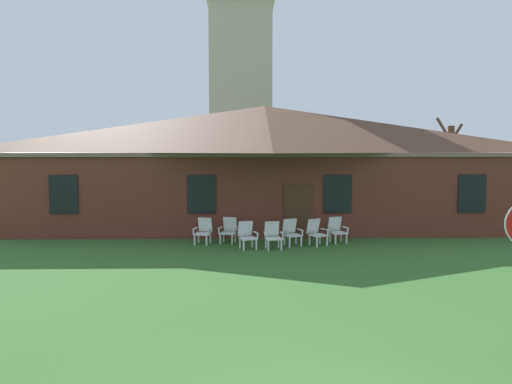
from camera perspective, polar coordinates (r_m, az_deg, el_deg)
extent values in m
cube|color=brown|center=(25.11, 0.95, 0.43)|extent=(21.23, 10.00, 3.20)
cube|color=#795B55|center=(25.04, 0.95, 4.27)|extent=(21.65, 10.20, 0.16)
pyramid|color=#4C3323|center=(25.06, 0.95, 6.97)|extent=(22.08, 10.40, 2.20)
cube|color=black|center=(21.23, -20.46, -0.25)|extent=(1.10, 0.06, 1.50)
cube|color=black|center=(20.13, -6.03, -0.23)|extent=(1.10, 0.06, 1.50)
cube|color=black|center=(20.40, 8.99, -0.20)|extent=(1.10, 0.06, 1.50)
cube|color=black|center=(21.99, 22.73, -0.15)|extent=(1.10, 0.06, 1.50)
cube|color=#422819|center=(20.25, 4.64, -2.21)|extent=(1.10, 0.06, 2.10)
cube|color=#BCB29E|center=(42.14, -1.68, 10.03)|extent=(4.80, 4.80, 14.68)
cube|color=silver|center=(43.47, -1.70, 19.95)|extent=(5.18, 5.18, 0.36)
cube|color=white|center=(18.95, -5.47, -5.37)|extent=(0.06, 0.06, 0.36)
cube|color=white|center=(19.09, -6.79, -5.30)|extent=(0.06, 0.06, 0.36)
cube|color=white|center=(19.36, -5.06, -5.14)|extent=(0.06, 0.06, 0.36)
cube|color=white|center=(19.50, -6.35, -5.08)|extent=(0.06, 0.06, 0.36)
cube|color=white|center=(19.19, -5.92, -4.62)|extent=(0.65, 0.64, 0.05)
cube|color=white|center=(19.43, -5.64, -3.60)|extent=(0.54, 0.31, 0.54)
cube|color=white|center=(19.05, -5.12, -4.09)|extent=(0.17, 0.47, 0.03)
cube|color=white|center=(18.91, -5.27, -4.49)|extent=(0.05, 0.05, 0.22)
cube|color=white|center=(19.23, -6.77, -4.02)|extent=(0.17, 0.47, 0.03)
cube|color=white|center=(19.10, -6.93, -4.41)|extent=(0.05, 0.05, 0.22)
cube|color=silver|center=(19.03, -2.65, -5.30)|extent=(0.06, 0.06, 0.36)
cube|color=silver|center=(19.16, -3.97, -5.24)|extent=(0.06, 0.06, 0.36)
cube|color=silver|center=(19.45, -2.29, -5.08)|extent=(0.06, 0.06, 0.36)
cube|color=silver|center=(19.58, -3.59, -5.02)|extent=(0.06, 0.06, 0.36)
cube|color=silver|center=(19.27, -3.13, -4.56)|extent=(0.65, 0.64, 0.05)
cube|color=silver|center=(19.52, -2.87, -3.55)|extent=(0.54, 0.31, 0.54)
cube|color=silver|center=(19.14, -2.31, -4.03)|extent=(0.18, 0.47, 0.03)
cube|color=silver|center=(19.01, -2.44, -4.43)|extent=(0.05, 0.05, 0.22)
cube|color=silver|center=(19.31, -3.97, -3.96)|extent=(0.18, 0.47, 0.03)
cube|color=silver|center=(19.17, -4.12, -4.36)|extent=(0.05, 0.05, 0.22)
cube|color=white|center=(18.05, 0.03, -5.85)|extent=(0.06, 0.06, 0.36)
cube|color=white|center=(17.91, -1.36, -5.94)|extent=(0.06, 0.06, 0.36)
cube|color=white|center=(18.46, -0.43, -5.61)|extent=(0.06, 0.06, 0.36)
cube|color=white|center=(18.32, -1.79, -5.70)|extent=(0.06, 0.06, 0.36)
cube|color=white|center=(18.15, -0.89, -5.14)|extent=(0.67, 0.66, 0.05)
cube|color=white|center=(18.39, -1.20, -4.06)|extent=(0.55, 0.34, 0.54)
cube|color=white|center=(18.19, 0.00, -4.49)|extent=(0.20, 0.46, 0.03)
cube|color=white|center=(18.06, 0.17, -4.92)|extent=(0.05, 0.05, 0.22)
cube|color=white|center=(18.01, -1.75, -4.59)|extent=(0.20, 0.46, 0.03)
cube|color=white|center=(17.87, -1.59, -5.02)|extent=(0.05, 0.05, 0.22)
cube|color=white|center=(17.98, 2.81, -5.90)|extent=(0.06, 0.06, 0.36)
cube|color=white|center=(17.89, 1.37, -5.96)|extent=(0.06, 0.06, 0.36)
cube|color=white|center=(18.40, 2.51, -5.65)|extent=(0.06, 0.06, 0.36)
cube|color=white|center=(18.31, 1.10, -5.70)|extent=(0.06, 0.06, 0.36)
cube|color=white|center=(18.11, 1.95, -5.16)|extent=(0.61, 0.59, 0.05)
cube|color=white|center=(18.36, 1.75, -4.08)|extent=(0.54, 0.27, 0.54)
cube|color=white|center=(18.12, 2.86, -4.54)|extent=(0.13, 0.47, 0.03)
cube|color=white|center=(17.98, 2.98, -4.97)|extent=(0.05, 0.05, 0.22)
cube|color=white|center=(18.00, 1.06, -4.59)|extent=(0.13, 0.47, 0.03)
cube|color=white|center=(17.86, 1.16, -5.03)|extent=(0.05, 0.05, 0.22)
cube|color=white|center=(18.75, 5.01, -5.47)|extent=(0.06, 0.06, 0.36)
cube|color=white|center=(18.55, 3.73, -5.57)|extent=(0.06, 0.06, 0.36)
cube|color=white|center=(19.14, 4.44, -5.26)|extent=(0.06, 0.06, 0.36)
cube|color=white|center=(18.95, 3.17, -5.35)|extent=(0.06, 0.06, 0.36)
cube|color=white|center=(18.81, 4.09, -4.80)|extent=(0.68, 0.67, 0.05)
cube|color=white|center=(19.04, 3.70, -3.76)|extent=(0.55, 0.35, 0.54)
cube|color=white|center=(18.88, 4.92, -4.17)|extent=(0.21, 0.46, 0.03)
cube|color=white|center=(18.76, 5.13, -4.57)|extent=(0.05, 0.05, 0.22)
cube|color=white|center=(18.64, 3.31, -4.27)|extent=(0.21, 0.46, 0.03)
cube|color=white|center=(18.51, 3.51, -4.68)|extent=(0.05, 0.05, 0.22)
cube|color=silver|center=(18.93, 7.85, -5.40)|extent=(0.07, 0.07, 0.36)
cube|color=silver|center=(18.65, 6.74, -5.54)|extent=(0.07, 0.07, 0.36)
cube|color=silver|center=(19.27, 7.03, -5.21)|extent=(0.07, 0.07, 0.36)
cube|color=silver|center=(19.00, 5.93, -5.34)|extent=(0.07, 0.07, 0.36)
cube|color=silver|center=(18.93, 6.89, -4.76)|extent=(0.72, 0.72, 0.05)
cube|color=silver|center=(19.13, 6.33, -3.74)|extent=(0.54, 0.42, 0.54)
cube|color=silver|center=(19.06, 7.63, -4.11)|extent=(0.28, 0.44, 0.03)
cube|color=silver|center=(18.95, 7.93, -4.50)|extent=(0.05, 0.05, 0.22)
cube|color=silver|center=(18.71, 6.23, -4.26)|extent=(0.28, 0.44, 0.03)
cube|color=silver|center=(18.60, 6.52, -4.66)|extent=(0.05, 0.05, 0.22)
cube|color=white|center=(19.51, 9.96, -5.12)|extent=(0.06, 0.06, 0.36)
cube|color=white|center=(19.30, 8.76, -5.21)|extent=(0.06, 0.06, 0.36)
cube|color=white|center=(19.89, 9.35, -4.92)|extent=(0.06, 0.06, 0.36)
cube|color=white|center=(19.68, 8.16, -5.01)|extent=(0.06, 0.06, 0.36)
cube|color=white|center=(19.56, 9.07, -4.47)|extent=(0.67, 0.66, 0.05)
cube|color=white|center=(19.79, 8.66, -3.48)|extent=(0.55, 0.33, 0.54)
cube|color=white|center=(19.65, 9.85, -3.87)|extent=(0.20, 0.46, 0.03)
cube|color=white|center=(19.52, 10.07, -4.25)|extent=(0.05, 0.05, 0.22)
cube|color=white|center=(19.38, 8.34, -3.97)|extent=(0.20, 0.46, 0.03)
cube|color=white|center=(19.25, 8.55, -4.36)|extent=(0.05, 0.05, 0.22)
cylinder|color=brown|center=(30.10, 20.62, 2.34)|extent=(0.36, 0.36, 4.76)
cylinder|color=brown|center=(30.50, 20.45, 5.00)|extent=(1.00, 0.23, 0.83)
cylinder|color=brown|center=(30.56, 20.84, 5.43)|extent=(1.03, 0.69, 1.77)
cylinder|color=brown|center=(29.62, 20.24, 6.13)|extent=(0.89, 1.04, 1.70)
cylinder|color=brown|center=(29.75, 19.68, 3.04)|extent=(0.44, 1.33, 1.28)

